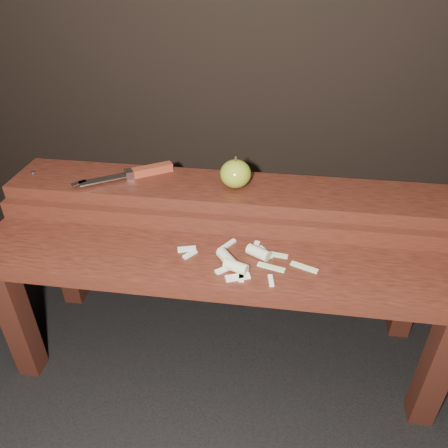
# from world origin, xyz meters

# --- Properties ---
(ground) EXTENTS (60.00, 60.00, 0.00)m
(ground) POSITION_xyz_m (0.00, 0.00, 0.00)
(ground) COLOR black
(bench_front_tier) EXTENTS (1.20, 0.20, 0.42)m
(bench_front_tier) POSITION_xyz_m (0.00, -0.06, 0.35)
(bench_front_tier) COLOR black
(bench_front_tier) RESTS_ON ground
(bench_rear_tier) EXTENTS (1.20, 0.21, 0.50)m
(bench_rear_tier) POSITION_xyz_m (0.00, 0.17, 0.41)
(bench_rear_tier) COLOR black
(bench_rear_tier) RESTS_ON ground
(apple) EXTENTS (0.08, 0.08, 0.09)m
(apple) POSITION_xyz_m (0.01, 0.17, 0.54)
(apple) COLOR olive
(apple) RESTS_ON bench_rear_tier
(knife) EXTENTS (0.25, 0.17, 0.02)m
(knife) POSITION_xyz_m (-0.25, 0.19, 0.51)
(knife) COLOR maroon
(knife) RESTS_ON bench_rear_tier
(apple_scraps) EXTENTS (0.34, 0.16, 0.03)m
(apple_scraps) POSITION_xyz_m (0.06, -0.05, 0.43)
(apple_scraps) COLOR beige
(apple_scraps) RESTS_ON bench_front_tier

